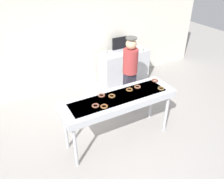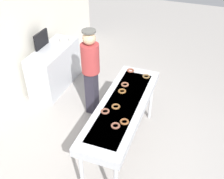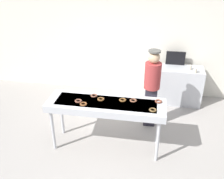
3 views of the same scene
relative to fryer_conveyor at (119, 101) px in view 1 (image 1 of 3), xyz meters
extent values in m
plane|color=#9E9993|center=(0.00, 0.00, -0.90)|extent=(16.00, 16.00, 0.00)
cube|color=silver|center=(0.00, 2.41, 0.64)|extent=(8.00, 0.12, 3.08)
cube|color=#B7BABF|center=(0.00, 0.00, 0.01)|extent=(2.11, 0.65, 0.13)
cube|color=slate|center=(0.00, 0.00, 0.04)|extent=(1.79, 0.45, 0.08)
cylinder|color=#B7BABF|center=(-0.95, -0.24, -0.47)|extent=(0.06, 0.06, 0.84)
cylinder|color=#B7BABF|center=(0.95, -0.24, -0.47)|extent=(0.06, 0.06, 0.84)
cylinder|color=#B7BABF|center=(-0.95, 0.24, -0.47)|extent=(0.06, 0.06, 0.84)
cylinder|color=#B7BABF|center=(0.95, 0.24, -0.47)|extent=(0.06, 0.06, 0.84)
torus|color=brown|center=(0.28, 0.10, 0.09)|extent=(0.18, 0.18, 0.03)
torus|color=brown|center=(0.83, -0.15, 0.09)|extent=(0.18, 0.18, 0.03)
torus|color=brown|center=(-0.11, 0.06, 0.09)|extent=(0.15, 0.15, 0.03)
torus|color=brown|center=(0.47, 0.11, 0.09)|extent=(0.18, 0.18, 0.03)
torus|color=brown|center=(-0.48, -0.07, 0.09)|extent=(0.17, 0.17, 0.03)
torus|color=brown|center=(0.92, 0.16, 0.09)|extent=(0.16, 0.16, 0.03)
torus|color=brown|center=(-0.26, 0.17, 0.09)|extent=(0.17, 0.17, 0.03)
torus|color=brown|center=(-0.37, -0.15, 0.09)|extent=(0.18, 0.18, 0.03)
cube|color=#26232F|center=(0.78, 0.86, -0.45)|extent=(0.24, 0.18, 0.89)
cylinder|color=#993333|center=(0.78, 0.86, 0.27)|extent=(0.32, 0.32, 0.54)
sphere|color=tan|center=(0.78, 0.86, 0.65)|extent=(0.23, 0.23, 0.23)
cylinder|color=#4E4E49|center=(0.78, 0.86, 0.78)|extent=(0.24, 0.24, 0.03)
cube|color=#B7BABF|center=(1.30, 1.96, -0.44)|extent=(1.35, 0.55, 0.90)
cylinder|color=beige|center=(1.73, 1.74, 0.07)|extent=(0.08, 0.08, 0.12)
cylinder|color=beige|center=(1.62, 1.90, 0.07)|extent=(0.08, 0.08, 0.12)
cylinder|color=beige|center=(0.79, 2.06, 0.07)|extent=(0.08, 0.08, 0.12)
cube|color=black|center=(1.30, 2.18, 0.17)|extent=(0.45, 0.04, 0.33)
camera|label=1|loc=(-1.71, -2.88, 2.24)|focal=36.24mm
camera|label=2|loc=(-3.00, -0.95, 2.61)|focal=43.97mm
camera|label=3|loc=(0.76, -3.79, 2.37)|focal=40.77mm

